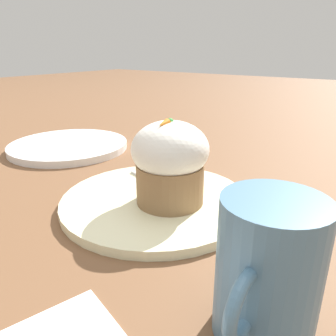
# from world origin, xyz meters

# --- Properties ---
(ground_plane) EXTENTS (4.00, 4.00, 0.00)m
(ground_plane) POSITION_xyz_m (0.00, 0.00, 0.00)
(ground_plane) COLOR brown
(dessert_plate) EXTENTS (0.24, 0.24, 0.01)m
(dessert_plate) POSITION_xyz_m (0.00, 0.00, 0.01)
(dessert_plate) COLOR beige
(dessert_plate) RESTS_ON ground_plane
(carrot_cake) EXTENTS (0.09, 0.09, 0.10)m
(carrot_cake) POSITION_xyz_m (0.00, 0.02, 0.06)
(carrot_cake) COLOR olive
(carrot_cake) RESTS_ON dessert_plate
(spoon) EXTENTS (0.06, 0.12, 0.01)m
(spoon) POSITION_xyz_m (-0.02, -0.00, 0.01)
(spoon) COLOR silver
(spoon) RESTS_ON dessert_plate
(coffee_cup) EXTENTS (0.10, 0.07, 0.10)m
(coffee_cup) POSITION_xyz_m (0.11, 0.18, 0.05)
(coffee_cup) COLOR teal
(coffee_cup) RESTS_ON ground_plane
(side_plate) EXTENTS (0.23, 0.23, 0.01)m
(side_plate) POSITION_xyz_m (-0.09, -0.29, 0.01)
(side_plate) COLOR white
(side_plate) RESTS_ON ground_plane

